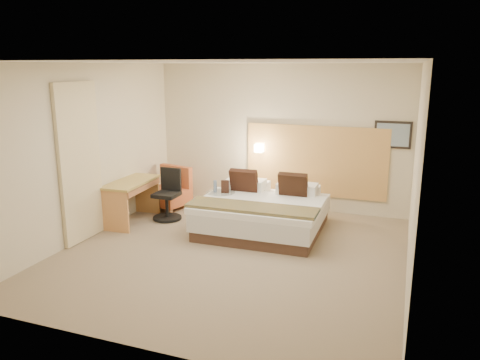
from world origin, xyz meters
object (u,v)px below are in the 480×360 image
(side_table, at_px, (220,206))
(desk, at_px, (132,190))
(desk_chair, at_px, (168,199))
(lounge_chair, at_px, (169,191))
(bed, at_px, (264,212))

(side_table, relative_size, desk, 0.50)
(side_table, relative_size, desk_chair, 0.68)
(lounge_chair, bearing_deg, bed, -16.42)
(desk, xyz_separation_m, desk_chair, (0.48, 0.36, -0.21))
(lounge_chair, distance_m, side_table, 1.40)
(bed, xyz_separation_m, side_table, (-0.79, 0.06, -0.00))
(desk, bearing_deg, desk_chair, 36.88)
(bed, bearing_deg, lounge_chair, 163.58)
(lounge_chair, height_order, desk_chair, desk_chair)
(desk_chair, bearing_deg, lounge_chair, 116.63)
(side_table, xyz_separation_m, desk, (-1.45, -0.44, 0.27))
(bed, height_order, side_table, bed)
(bed, xyz_separation_m, desk_chair, (-1.76, -0.02, 0.06))
(bed, distance_m, desk_chair, 1.76)
(lounge_chair, xyz_separation_m, desk, (-0.16, -1.00, 0.27))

